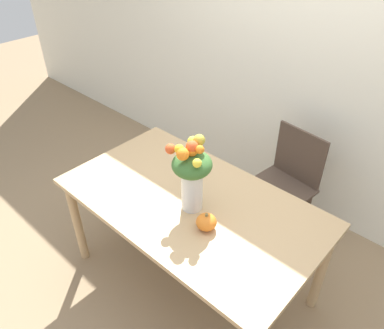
% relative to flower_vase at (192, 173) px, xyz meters
% --- Properties ---
extents(ground_plane, '(12.00, 12.00, 0.00)m').
position_rel_flower_vase_xyz_m(ground_plane, '(-0.04, 0.04, -0.98)').
color(ground_plane, '#8E7556').
extents(wall_back, '(8.00, 0.06, 2.70)m').
position_rel_flower_vase_xyz_m(wall_back, '(-0.04, 1.28, 0.37)').
color(wall_back, silver).
rests_on(wall_back, ground_plane).
extents(dining_table, '(1.56, 0.89, 0.73)m').
position_rel_flower_vase_xyz_m(dining_table, '(-0.04, 0.04, -0.33)').
color(dining_table, tan).
rests_on(dining_table, ground_plane).
extents(flower_vase, '(0.25, 0.22, 0.45)m').
position_rel_flower_vase_xyz_m(flower_vase, '(0.00, 0.00, 0.00)').
color(flower_vase, silver).
rests_on(flower_vase, dining_table).
extents(pumpkin, '(0.11, 0.11, 0.10)m').
position_rel_flower_vase_xyz_m(pumpkin, '(0.17, -0.07, -0.20)').
color(pumpkin, orange).
rests_on(pumpkin, dining_table).
extents(dining_chair_near_window, '(0.47, 0.47, 0.88)m').
position_rel_flower_vase_xyz_m(dining_chair_near_window, '(0.15, 0.84, -0.51)').
color(dining_chair_near_window, '#47382D').
rests_on(dining_chair_near_window, ground_plane).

